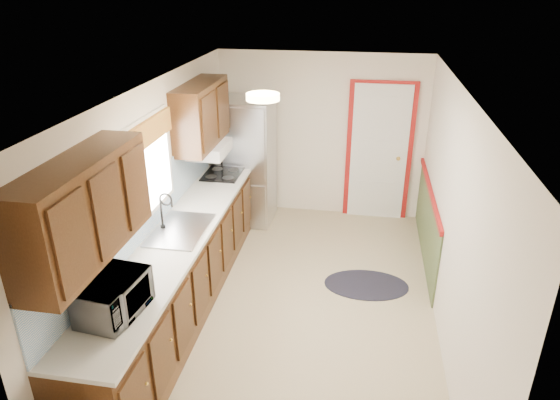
% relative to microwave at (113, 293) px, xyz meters
% --- Properties ---
extents(room_shell, '(3.20, 5.20, 2.52)m').
position_rel_microwave_xyz_m(room_shell, '(1.20, 1.62, 0.07)').
color(room_shell, tan).
rests_on(room_shell, ground).
extents(kitchen_run, '(0.63, 4.00, 2.20)m').
position_rel_microwave_xyz_m(kitchen_run, '(-0.04, 1.33, -0.32)').
color(kitchen_run, '#361D0C').
rests_on(kitchen_run, ground).
extents(back_wall_trim, '(1.12, 2.30, 2.08)m').
position_rel_microwave_xyz_m(back_wall_trim, '(2.19, 3.83, -0.24)').
color(back_wall_trim, maroon).
rests_on(back_wall_trim, ground).
extents(ceiling_fixture, '(0.30, 0.30, 0.06)m').
position_rel_microwave_xyz_m(ceiling_fixture, '(0.90, 1.42, 1.23)').
color(ceiling_fixture, '#FFD88C').
rests_on(ceiling_fixture, room_shell).
extents(microwave, '(0.37, 0.60, 0.38)m').
position_rel_microwave_xyz_m(microwave, '(0.00, 0.00, 0.00)').
color(microwave, white).
rests_on(microwave, kitchen_run).
extents(refrigerator, '(0.77, 0.76, 1.81)m').
position_rel_microwave_xyz_m(refrigerator, '(0.18, 3.67, -0.23)').
color(refrigerator, '#B7B7BC').
rests_on(refrigerator, ground).
extents(rug, '(1.02, 0.69, 0.01)m').
position_rel_microwave_xyz_m(rug, '(1.97, 2.15, -1.13)').
color(rug, black).
rests_on(rug, ground).
extents(cooktop, '(0.47, 0.57, 0.02)m').
position_rel_microwave_xyz_m(cooktop, '(0.01, 3.02, -0.18)').
color(cooktop, black).
rests_on(cooktop, kitchen_run).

